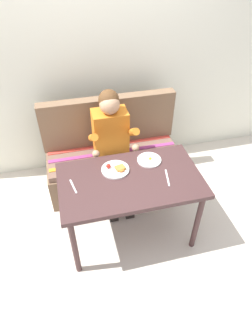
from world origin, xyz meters
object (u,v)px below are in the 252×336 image
Objects in this scene: plate_eggs at (149,160)px; fork at (73,186)px; table at (130,186)px; person at (112,138)px; knife at (167,178)px; plate_breakfast at (116,169)px; couch at (113,159)px.

fork is at bearing -166.30° from plate_eggs.
fork is at bearing 177.82° from table.
table is 0.60m from person.
fork is 0.78m from knife.
plate_eggs is 1.08× the size of knife.
plate_breakfast is at bearing 5.03° from fork.
knife is at bearing -72.42° from plate_eggs.
couch is 8.47× the size of fork.
table is 0.83× the size of couch.
plate_breakfast is at bearing -98.59° from couch.
fork is (-0.70, -0.17, -0.01)m from plate_eggs.
table is 0.83m from couch.
fork is at bearing -175.01° from knife.
couch is 0.97m from knife.
knife is (0.34, -0.66, -0.01)m from person.
couch is at bearing 111.18° from plate_eggs.
plate_eggs is at bearing 40.04° from table.
person reaches higher than fork.
plate_eggs is (0.22, -0.58, 0.41)m from couch.
person is 7.13× the size of fork.
table is at bearing -53.83° from plate_breakfast.
plate_eggs is (0.32, 0.06, -0.00)m from plate_breakfast.
person is at bearing 93.39° from table.
person is at bearing 122.75° from plate_eggs.
knife is (0.08, -0.25, -0.01)m from plate_eggs.
plate_breakfast is (-0.06, -0.46, 0.00)m from person.
knife is at bearing -12.28° from table.
plate_eggs reaches higher than knife.
plate_eggs reaches higher than table.
table is 4.99× the size of plate_breakfast.
plate_breakfast is at bearing -169.90° from plate_eggs.
person is at bearing -101.31° from couch.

